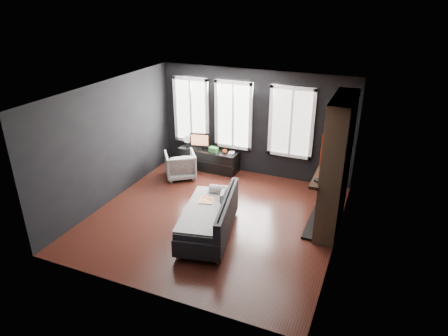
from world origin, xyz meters
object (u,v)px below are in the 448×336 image
at_px(book, 229,149).
at_px(mug, 225,151).
at_px(monitor, 200,140).
at_px(mantel_vase, 327,157).
at_px(armchair, 180,164).
at_px(media_console, 209,159).
at_px(sofa, 208,216).

bearing_deg(book, mug, -152.33).
xyz_separation_m(monitor, book, (0.82, 0.00, -0.14)).
bearing_deg(mug, monitor, 176.27).
distance_m(monitor, mantel_vase, 3.70).
height_order(mug, book, book).
xyz_separation_m(armchair, media_console, (0.46, 0.74, -0.10)).
relative_size(armchair, media_console, 0.46).
height_order(monitor, book, monitor).
distance_m(sofa, mantel_vase, 2.68).
bearing_deg(book, sofa, -75.52).
xyz_separation_m(armchair, book, (1.03, 0.75, 0.28)).
height_order(mug, mantel_vase, mantel_vase).
xyz_separation_m(media_console, mug, (0.48, -0.04, 0.33)).
relative_size(armchair, book, 3.77).
height_order(monitor, mantel_vase, mantel_vase).
bearing_deg(sofa, monitor, 106.63).
relative_size(armchair, mug, 6.56).
height_order(armchair, media_console, armchair).
height_order(book, mantel_vase, mantel_vase).
bearing_deg(mug, mantel_vase, -22.81).
bearing_deg(mantel_vase, sofa, -138.71).
bearing_deg(media_console, book, 3.13).
height_order(armchair, mantel_vase, mantel_vase).
bearing_deg(sofa, book, 92.46).
distance_m(mug, mantel_vase, 3.04).
bearing_deg(book, monitor, -179.97).
xyz_separation_m(mug, book, (0.09, 0.05, 0.04)).
height_order(media_console, mug, mug).
bearing_deg(mantel_vase, book, 155.60).
height_order(sofa, mantel_vase, mantel_vase).
relative_size(media_console, book, 8.14).
height_order(media_console, mantel_vase, mantel_vase).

